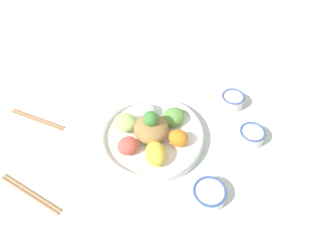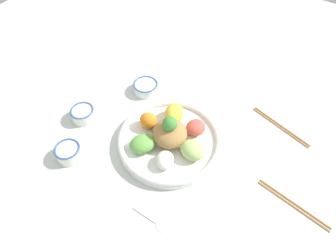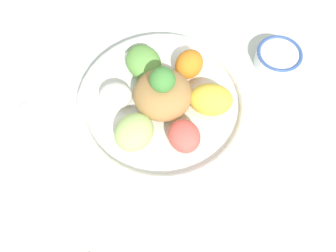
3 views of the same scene
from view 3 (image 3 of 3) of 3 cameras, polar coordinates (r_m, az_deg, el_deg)
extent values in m
plane|color=silver|center=(0.79, 2.69, 3.52)|extent=(2.40, 2.40, 0.00)
cylinder|color=white|center=(0.77, -0.72, 2.86)|extent=(0.33, 0.33, 0.02)
torus|color=white|center=(0.75, -0.74, 3.43)|extent=(0.33, 0.33, 0.02)
ellipsoid|color=#E55B51|center=(0.70, 2.36, -1.47)|extent=(0.09, 0.08, 0.05)
ellipsoid|color=yellow|center=(0.74, 6.24, 3.83)|extent=(0.10, 0.09, 0.06)
ellipsoid|color=orange|center=(0.78, 3.08, 8.95)|extent=(0.06, 0.07, 0.05)
ellipsoid|color=#6BAD4C|center=(0.79, -3.56, 9.22)|extent=(0.11, 0.10, 0.05)
ellipsoid|color=white|center=(0.75, -7.60, 4.44)|extent=(0.08, 0.08, 0.04)
ellipsoid|color=#B7DB7A|center=(0.70, -4.95, -0.87)|extent=(0.07, 0.08, 0.05)
ellipsoid|color=#AD7F47|center=(0.73, -0.76, 4.61)|extent=(0.11, 0.11, 0.07)
sphere|color=#478E3D|center=(0.69, -0.81, 6.73)|extent=(0.05, 0.05, 0.05)
cylinder|color=white|center=(0.85, 15.63, 9.42)|extent=(0.09, 0.09, 0.03)
torus|color=#38569E|center=(0.84, 15.90, 10.06)|extent=(0.09, 0.09, 0.01)
cylinder|color=maroon|center=(0.84, 15.85, 9.95)|extent=(0.08, 0.08, 0.00)
cube|color=silver|center=(0.84, -17.66, 5.31)|extent=(0.01, 0.08, 0.01)
ellipsoid|color=silver|center=(0.82, -20.08, 2.10)|extent=(0.04, 0.05, 0.01)
camera|label=1|loc=(0.61, 81.47, 29.03)|focal=30.00mm
camera|label=2|loc=(0.64, -81.15, 32.42)|focal=30.00mm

